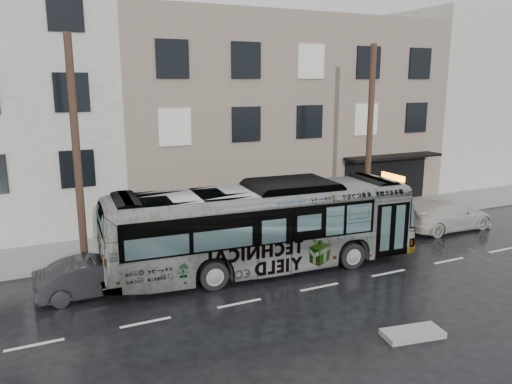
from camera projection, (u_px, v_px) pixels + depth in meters
The scene contains 11 objects.
ground at pixel (287, 265), 20.48m from camera, with size 120.00×120.00×0.00m, color black.
sidewalk at pixel (239, 231), 24.78m from camera, with size 90.00×3.60×0.15m, color gray.
building_taupe at pixel (261, 110), 32.57m from camera, with size 20.00×12.00×11.00m, color gray.
building_filler at pixel (472, 98), 40.39m from camera, with size 18.00×12.00×12.00m, color beige.
utility_pole_front at pixel (370, 136), 25.09m from camera, with size 0.30×0.30×9.00m, color #432D21.
utility_pole_rear at pixel (77, 153), 19.24m from camera, with size 0.30×0.30×9.00m, color #432D21.
sign_post at pixel (383, 198), 26.27m from camera, with size 0.06×0.06×2.40m, color slate.
bus at pixel (263, 227), 19.71m from camera, with size 2.95×12.60×3.51m, color #B2B2B2.
white_sedan at pixel (446, 215), 25.22m from camera, with size 2.07×5.09×1.48m, color #B6B2AD.
dark_sedan at pixel (95, 276), 17.52m from camera, with size 1.42×4.08×1.34m, color black.
slush_pile at pixel (412, 333), 14.74m from camera, with size 1.80×0.80×0.18m, color gray.
Camera 1 is at (-9.41, -16.93, 7.39)m, focal length 35.00 mm.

